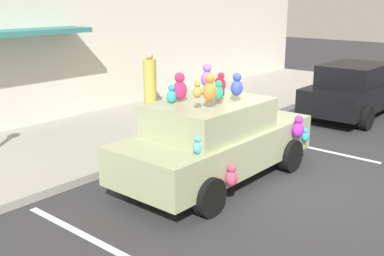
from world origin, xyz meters
name	(u,v)px	position (x,y,z in m)	size (l,w,h in m)	color
ground_plane	(294,186)	(0.00, 0.00, 0.00)	(60.00, 60.00, 0.00)	#2D2D30
sidewalk	(115,132)	(0.00, 5.00, 0.07)	(24.00, 4.00, 0.15)	gray
storefront_building	(56,3)	(-0.02, 7.14, 3.19)	(24.00, 1.25, 6.40)	beige
parking_stripe_front	(303,146)	(2.25, 1.00, 0.00)	(0.12, 3.60, 0.01)	silver
parking_stripe_rear	(103,245)	(-3.65, 1.00, 0.00)	(0.12, 3.60, 0.01)	silver
plush_covered_car	(215,139)	(-0.73, 1.30, 0.81)	(4.18, 2.04, 2.18)	#99A37A
parked_sedan_behind	(355,90)	(5.77, 1.23, 0.79)	(4.08, 1.87, 1.54)	black
teddy_bear_on_sidewalk	(143,132)	(-0.40, 3.56, 0.44)	(0.33, 0.28, 0.63)	beige
pedestrian_near_shopfront	(150,84)	(2.08, 5.84, 0.93)	(0.37, 0.37, 1.70)	#A89F3F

